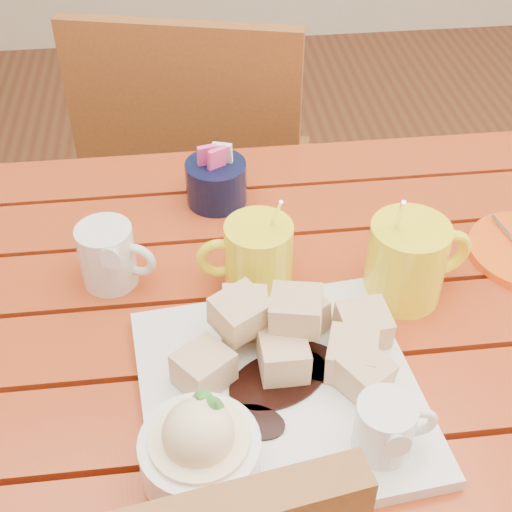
{
  "coord_description": "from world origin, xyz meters",
  "views": [
    {
      "loc": [
        -0.07,
        -0.57,
        1.36
      ],
      "look_at": [
        -0.0,
        0.05,
        0.82
      ],
      "focal_mm": 50.0,
      "sensor_mm": 36.0,
      "label": 1
    }
  ],
  "objects": [
    {
      "name": "table",
      "position": [
        0.0,
        0.0,
        0.64
      ],
      "size": [
        1.2,
        0.79,
        0.75
      ],
      "color": "#9E3214",
      "rests_on": "ground"
    },
    {
      "name": "dessert_plate",
      "position": [
        -0.01,
        -0.12,
        0.78
      ],
      "size": [
        0.32,
        0.32,
        0.12
      ],
      "rotation": [
        0.0,
        0.0,
        0.1
      ],
      "color": "white",
      "rests_on": "table"
    },
    {
      "name": "coffee_mug_left",
      "position": [
        0.0,
        0.08,
        0.8
      ],
      "size": [
        0.12,
        0.08,
        0.14
      ],
      "rotation": [
        0.0,
        0.0,
        -0.03
      ],
      "color": "yellow",
      "rests_on": "table"
    },
    {
      "name": "coffee_mug_right",
      "position": [
        0.18,
        0.04,
        0.8
      ],
      "size": [
        0.13,
        0.09,
        0.16
      ],
      "rotation": [
        0.0,
        0.0,
        0.19
      ],
      "color": "yellow",
      "rests_on": "table"
    },
    {
      "name": "cream_pitcher",
      "position": [
        -0.18,
        0.11,
        0.79
      ],
      "size": [
        0.1,
        0.09,
        0.08
      ],
      "rotation": [
        0.0,
        0.0,
        -0.4
      ],
      "color": "white",
      "rests_on": "table"
    },
    {
      "name": "sugar_caddy",
      "position": [
        -0.03,
        0.26,
        0.78
      ],
      "size": [
        0.09,
        0.09,
        0.09
      ],
      "color": "black",
      "rests_on": "table"
    },
    {
      "name": "chair_far",
      "position": [
        -0.04,
        0.67,
        0.5
      ],
      "size": [
        0.51,
        0.51,
        0.89
      ],
      "rotation": [
        0.0,
        0.0,
        2.89
      ],
      "color": "brown",
      "rests_on": "ground"
    }
  ]
}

